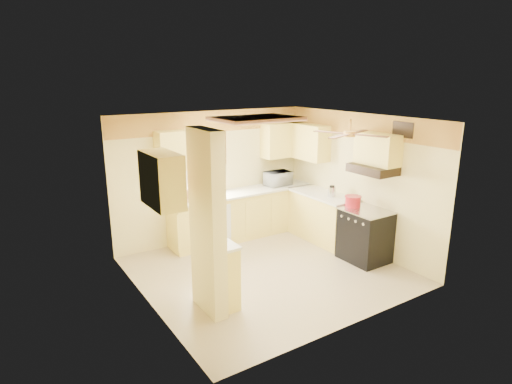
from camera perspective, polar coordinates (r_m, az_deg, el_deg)
floor at (r=7.21m, az=1.55°, el=-10.47°), size 4.00×4.00×0.00m
ceiling at (r=6.53m, az=1.71°, el=9.71°), size 4.00×4.00×0.00m
wall_back at (r=8.35m, az=-5.80°, el=2.15°), size 4.00×0.00×4.00m
wall_front at (r=5.39m, az=13.23°, el=-5.56°), size 4.00×0.00×4.00m
wall_left at (r=5.91m, az=-14.57°, el=-3.79°), size 0.00×3.80×3.80m
wall_right at (r=8.04m, az=13.45°, el=1.29°), size 0.00×3.80×3.80m
wallpaper_border at (r=8.16m, az=-5.94°, el=9.33°), size 4.00×0.02×0.40m
partition_column at (r=5.66m, az=-6.51°, el=-4.24°), size 0.20×0.70×2.50m
partition_ledge at (r=6.06m, az=-4.39°, el=-11.03°), size 0.25×0.55×0.90m
ledge_top at (r=5.87m, az=-4.48°, el=-6.91°), size 0.28×0.58×0.04m
lower_cabinets_back at (r=8.54m, az=-1.75°, el=-3.04°), size 3.00×0.60×0.90m
lower_cabinets_right at (r=8.46m, az=8.78°, el=-3.40°), size 0.60×1.40×0.90m
countertop_back at (r=8.40m, az=-1.74°, el=-0.01°), size 3.04×0.64×0.04m
countertop_right at (r=8.32m, az=8.86°, el=-0.34°), size 0.64×1.44×0.04m
dishwasher_panel at (r=7.95m, az=-5.21°, el=-4.68°), size 0.58×0.02×0.80m
window at (r=8.16m, az=-7.38°, el=3.96°), size 0.92×0.02×1.02m
upper_cab_back_left at (r=7.73m, az=-10.95°, el=5.44°), size 0.60×0.35×0.70m
upper_cab_back_right at (r=8.90m, az=3.58°, el=6.94°), size 0.90×0.35×0.70m
upper_cab_right at (r=8.70m, az=6.92°, el=6.67°), size 0.35×1.00×0.70m
upper_cab_left_wall at (r=5.58m, az=-12.45°, el=1.63°), size 0.35×0.75×0.70m
upper_cab_over_stove at (r=7.41m, az=15.91°, el=5.51°), size 0.35×0.76×0.52m
stove at (r=7.68m, az=14.34°, el=-5.60°), size 0.68×0.77×0.92m
range_hood at (r=7.41m, az=15.29°, el=2.94°), size 0.50×0.76×0.14m
poster_menu at (r=5.54m, az=-5.66°, el=1.82°), size 0.02×0.42×0.57m
poster_nashville at (r=5.72m, az=-5.49°, el=-4.52°), size 0.02×0.42×0.57m
ceiling_light_panel at (r=7.00m, az=0.03°, el=9.72°), size 1.35×0.95×0.06m
ceiling_fan at (r=6.66m, az=12.35°, el=7.63°), size 1.15×1.15×0.26m
vent_grate at (r=7.26m, az=19.01°, el=7.87°), size 0.02×0.40×0.25m
microwave at (r=8.82m, az=2.96°, el=1.82°), size 0.54×0.37×0.29m
bowl at (r=5.83m, az=-4.81°, el=-6.61°), size 0.21×0.21×0.05m
dutch_oven at (r=7.65m, az=12.79°, el=-1.20°), size 0.29×0.29×0.19m
kettle at (r=8.11m, az=10.08°, el=0.08°), size 0.14×0.14×0.21m
dish_rack at (r=7.88m, az=-8.58°, el=-0.53°), size 0.36×0.27×0.20m
utensil_crock at (r=8.15m, az=-5.66°, el=0.11°), size 0.11×0.11×0.22m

